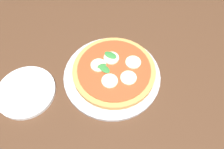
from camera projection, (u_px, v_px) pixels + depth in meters
ground_plane at (111, 149)px, 1.33m from camera, size 6.00×6.00×0.00m
dining_table at (109, 105)px, 0.76m from camera, size 1.48×1.15×0.76m
serving_tray at (112, 75)px, 0.72m from camera, size 0.32×0.32×0.01m
pizza at (114, 70)px, 0.71m from camera, size 0.28×0.28×0.03m
plate_white at (26, 92)px, 0.68m from camera, size 0.19×0.19×0.01m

